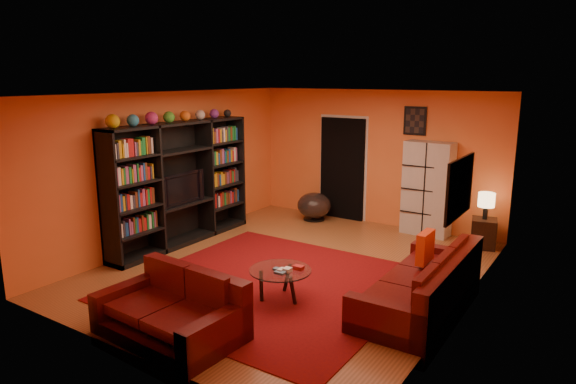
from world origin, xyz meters
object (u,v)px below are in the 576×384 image
Objects in this scene: entertainment_unit at (181,184)px; tv at (179,188)px; bowl_chair at (314,206)px; coffee_table at (280,273)px; sofa at (426,286)px; loveseat at (176,310)px; side_table at (484,233)px; storage_cabinet at (428,189)px; table_lamp at (486,201)px.

tv is at bearing -59.97° from entertainment_unit.
coffee_table is at bearing -66.04° from bowl_chair.
sofa reaches higher than coffee_table.
side_table is (2.18, 5.01, -0.03)m from loveseat.
sofa is at bearing -67.71° from storage_cabinet.
storage_cabinet is (0.64, 3.82, 0.49)m from coffee_table.
loveseat reaches higher than bowl_chair.
tv is 1.18× the size of coffee_table.
tv reaches higher than sofa.
bowl_chair is (-2.20, -0.30, -0.56)m from storage_cabinet.
side_table is (4.41, 2.68, -0.74)m from tv.
storage_cabinet is at bearing 169.14° from table_lamp.
sofa is 2.94× the size of coffee_table.
entertainment_unit is 1.80× the size of loveseat.
table_lamp is at bearing 1.65° from bowl_chair.
entertainment_unit reaches higher than table_lamp.
table_lamp is at bearing -20.30° from loveseat.
storage_cabinet is at bearing 108.43° from sofa.
entertainment_unit is 6.00× the size of side_table.
table_lamp reaches higher than coffee_table.
table_lamp is (2.18, 5.01, 0.53)m from loveseat.
loveseat is 0.98× the size of storage_cabinet.
entertainment_unit is 3.41m from loveseat.
coffee_table is 1.78× the size of table_lamp.
sofa is 3.07m from loveseat.
tv is (0.05, -0.09, -0.06)m from entertainment_unit.
table_lamp reaches higher than loveseat.
tv is 2.91m from bowl_chair.
bowl_chair reaches higher than side_table.
entertainment_unit reaches higher than bowl_chair.
bowl_chair is at bearing -168.75° from storage_cabinet.
sofa is at bearing -40.07° from bowl_chair.
bowl_chair is 1.51× the size of table_lamp.
loveseat is 5.03m from bowl_chair.
sofa is 1.85m from coffee_table.
bowl_chair is at bearing -178.35° from table_lamp.
coffee_table is at bearing -154.52° from sofa.
tv reaches higher than side_table.
storage_cabinet is 2.29m from bowl_chair.
table_lamp is (1.07, -0.21, -0.04)m from storage_cabinet.
loveseat is at bearing -136.22° from tv.
storage_cabinet is 3.42× the size of side_table.
storage_cabinet is 2.51× the size of bowl_chair.
loveseat is at bearing -98.55° from storage_cabinet.
tv is at bearing -148.72° from side_table.
entertainment_unit is 5.22m from side_table.
entertainment_unit is at bearing -136.97° from storage_cabinet.
table_lamp is at bearing -58.72° from tv.
coffee_table is (2.75, -1.02, -0.69)m from entertainment_unit.
loveseat is at bearing -77.51° from bowl_chair.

